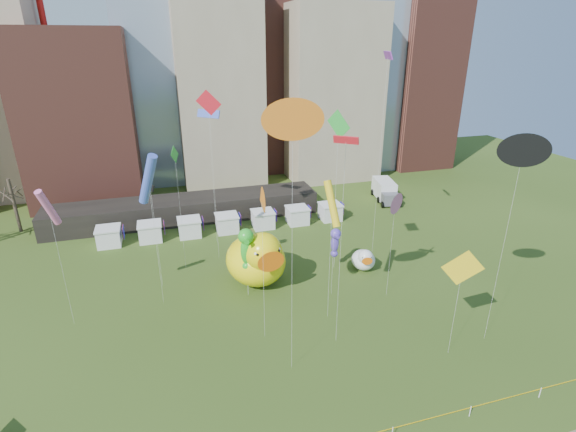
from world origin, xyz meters
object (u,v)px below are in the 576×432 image
object	(u,v)px
big_duck	(257,258)
seahorse_green	(247,247)
small_duck	(364,259)
box_truck	(385,190)
seahorse_purple	(335,241)

from	to	relation	value
big_duck	seahorse_green	distance (m)	3.51
small_duck	box_truck	size ratio (longest dim) A/B	0.51
small_duck	seahorse_green	bearing A→B (deg)	-158.92
small_duck	seahorse_purple	distance (m)	3.92
big_duck	small_duck	size ratio (longest dim) A/B	2.27
big_duck	small_duck	world-z (taller)	big_duck
big_duck	box_truck	distance (m)	32.44
seahorse_green	box_truck	distance (m)	35.01
box_truck	big_duck	bearing A→B (deg)	-130.56
small_duck	seahorse_green	size ratio (longest dim) A/B	0.53
big_duck	seahorse_green	world-z (taller)	seahorse_green
big_duck	seahorse_purple	bearing A→B (deg)	-2.09
big_duck	seahorse_purple	size ratio (longest dim) A/B	1.83
small_duck	box_truck	xyz separation A→B (m)	(13.54, 20.21, 0.31)
small_duck	big_duck	bearing A→B (deg)	-167.51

